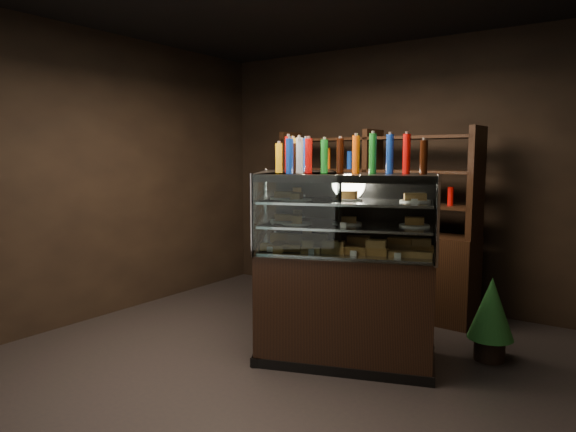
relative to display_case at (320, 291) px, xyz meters
The scene contains 7 objects.
ground 0.83m from the display_case, 83.52° to the right, with size 5.00×5.00×0.00m, color black.
room_shell 1.56m from the display_case, 83.52° to the right, with size 5.02×5.02×3.01m.
display_case is the anchor object (origin of this frame).
food_display 0.62m from the display_case, 108.82° to the right, with size 1.73×1.19×0.48m.
bottles_top 1.19m from the display_case, 71.18° to the left, with size 1.56×1.05×0.30m.
potted_conifer 1.44m from the display_case, 24.34° to the left, with size 0.38×0.38×0.80m.
back_shelving 1.42m from the display_case, 97.65° to the left, with size 2.36×0.54×2.00m.
Camera 1 is at (2.22, -3.15, 1.70)m, focal length 32.00 mm.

